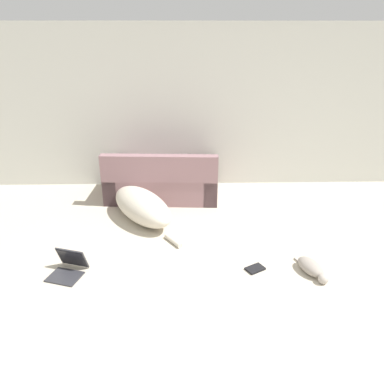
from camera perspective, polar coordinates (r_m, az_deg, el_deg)
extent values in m
plane|color=#BCB29E|center=(3.25, 6.47, -24.70)|extent=(20.00, 20.00, 0.00)
cube|color=beige|center=(6.10, 2.33, 12.61)|extent=(7.14, 0.06, 2.54)
cube|color=gray|center=(5.87, -4.50, 1.16)|extent=(1.73, 0.92, 0.39)
cube|color=gray|center=(5.40, -5.02, 3.59)|extent=(1.69, 0.23, 0.39)
cube|color=gray|center=(5.81, 2.79, 1.72)|extent=(0.24, 0.84, 0.53)
cube|color=gray|center=(5.97, -11.65, 1.84)|extent=(0.24, 0.84, 0.53)
ellipsoid|color=beige|center=(5.16, -7.64, -2.12)|extent=(1.13, 1.31, 0.41)
sphere|color=brown|center=(5.76, -10.87, -0.50)|extent=(0.33, 0.33, 0.24)
cylinder|color=beige|center=(4.65, -2.89, -7.42)|extent=(0.23, 0.29, 0.06)
ellipsoid|color=gray|center=(4.31, 17.59, -10.78)|extent=(0.30, 0.40, 0.14)
sphere|color=#A89E93|center=(4.19, 19.36, -12.39)|extent=(0.14, 0.14, 0.11)
cylinder|color=gray|center=(4.48, 15.70, -9.99)|extent=(0.05, 0.09, 0.02)
cube|color=#2D2D33|center=(4.29, -18.83, -12.13)|extent=(0.40, 0.35, 0.02)
cube|color=#2D2D33|center=(4.34, -17.78, -9.51)|extent=(0.35, 0.20, 0.25)
cube|color=black|center=(4.33, -17.85, -9.57)|extent=(0.32, 0.18, 0.22)
cube|color=black|center=(4.24, 9.59, -11.45)|extent=(0.24, 0.21, 0.02)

